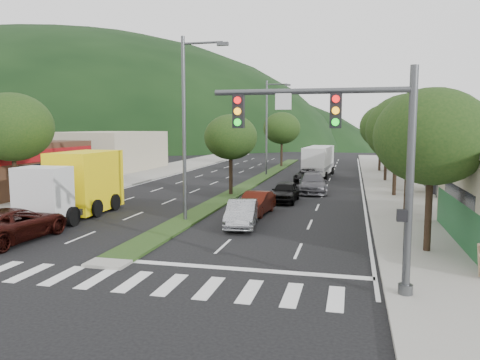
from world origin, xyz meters
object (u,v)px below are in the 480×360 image
(box_truck, at_px, (78,186))
(tree_r_b, at_px, (409,130))
(tree_r_c, at_px, (396,133))
(streetlight_mid, at_px, (268,123))
(tree_med_near, at_px, (231,137))
(tree_l_a, at_px, (12,127))
(car_queue_b, at_px, (312,183))
(tree_r_e, at_px, (381,129))
(motorhome, at_px, (319,161))
(tree_r_a, at_px, (432,137))
(traffic_signal, at_px, (356,146))
(car_queue_d, at_px, (307,176))
(sedan_silver, at_px, (242,214))
(tree_med_far, at_px, (282,128))
(streetlight_near, at_px, (187,120))
(car_queue_a, at_px, (285,192))
(suv_maroon, at_px, (14,224))
(car_queue_c, at_px, (256,203))
(tree_r_d, at_px, (387,127))

(box_truck, bearing_deg, tree_r_b, -170.44)
(tree_r_c, distance_m, streetlight_mid, 17.57)
(tree_med_near, relative_size, tree_l_a, 0.83)
(tree_r_c, height_order, car_queue_b, tree_r_c)
(tree_r_e, distance_m, motorhome, 9.92)
(tree_l_a, bearing_deg, tree_r_c, 22.20)
(tree_l_a, bearing_deg, tree_r_e, 50.76)
(streetlight_mid, xyz_separation_m, car_queue_b, (5.70, -12.03, -4.82))
(tree_r_a, relative_size, tree_r_e, 0.99)
(traffic_signal, height_order, car_queue_d, traffic_signal)
(sedan_silver, xyz_separation_m, motorhome, (2.13, 25.87, 0.98))
(tree_med_far, xyz_separation_m, tree_l_a, (-12.50, -34.00, 0.18))
(tree_r_a, bearing_deg, tree_l_a, 166.24)
(traffic_signal, height_order, car_queue_b, traffic_signal)
(tree_r_c, xyz_separation_m, car_queue_b, (-6.09, 0.97, -3.98))
(tree_r_c, relative_size, box_truck, 0.85)
(tree_med_near, bearing_deg, motorhome, 70.15)
(tree_r_a, bearing_deg, streetlight_near, 161.27)
(tree_med_near, bearing_deg, streetlight_near, -88.82)
(tree_r_a, bearing_deg, traffic_signal, -118.20)
(tree_med_near, relative_size, streetlight_near, 0.60)
(streetlight_mid, xyz_separation_m, car_queue_a, (4.23, -17.03, -4.87))
(streetlight_near, bearing_deg, tree_r_c, 45.49)
(traffic_signal, xyz_separation_m, tree_r_e, (2.97, 41.54, 0.25))
(tree_r_a, distance_m, box_truck, 19.46)
(suv_maroon, distance_m, box_truck, 6.31)
(suv_maroon, bearing_deg, tree_r_a, -170.72)
(tree_med_far, height_order, streetlight_mid, streetlight_mid)
(tree_r_c, height_order, tree_r_e, tree_r_e)
(tree_r_e, bearing_deg, car_queue_c, -106.51)
(box_truck, bearing_deg, streetlight_near, 176.45)
(tree_r_d, xyz_separation_m, motorhome, (-6.50, 3.24, -3.51))
(traffic_signal, xyz_separation_m, tree_med_far, (-9.03, 45.54, 0.36))
(tree_med_far, height_order, car_queue_a, tree_med_far)
(suv_maroon, bearing_deg, tree_r_c, -132.23)
(streetlight_mid, bearing_deg, tree_med_near, -90.78)
(car_queue_b, height_order, car_queue_d, car_queue_b)
(tree_r_b, relative_size, sedan_silver, 1.65)
(tree_med_far, distance_m, car_queue_a, 28.70)
(suv_maroon, relative_size, car_queue_a, 1.33)
(tree_r_b, height_order, tree_med_near, tree_r_b)
(car_queue_d, bearing_deg, car_queue_c, -91.74)
(tree_r_e, height_order, tree_med_near, tree_r_e)
(motorhome, bearing_deg, tree_r_c, -60.09)
(traffic_signal, xyz_separation_m, suv_maroon, (-15.17, 3.54, -3.88))
(tree_r_e, xyz_separation_m, tree_med_far, (-12.00, 4.00, 0.11))
(tree_r_d, height_order, tree_med_far, tree_r_d)
(streetlight_near, bearing_deg, sedan_silver, -11.22)
(tree_r_a, distance_m, streetlight_mid, 31.32)
(tree_r_a, height_order, car_queue_a, tree_r_a)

